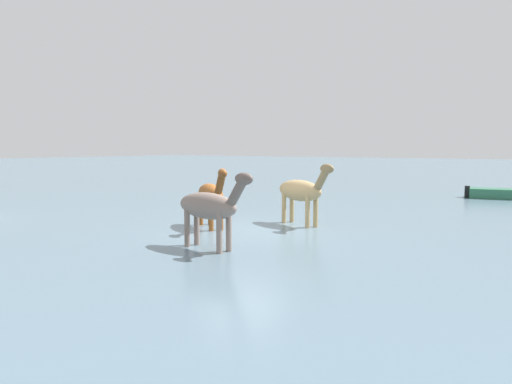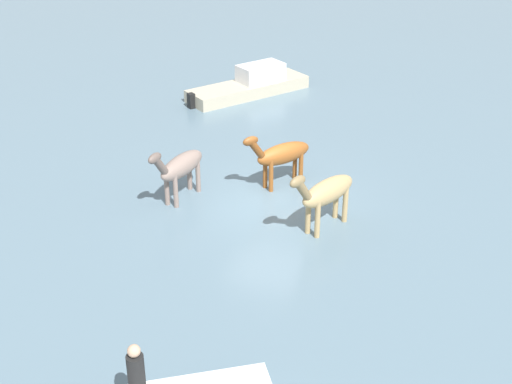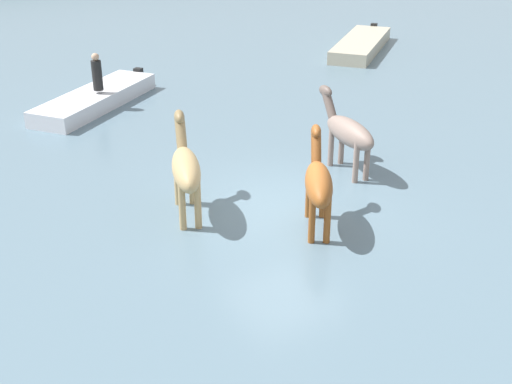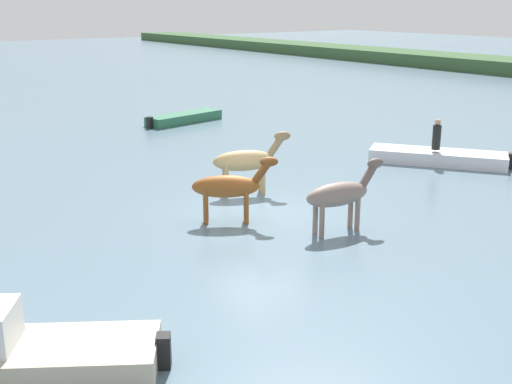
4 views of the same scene
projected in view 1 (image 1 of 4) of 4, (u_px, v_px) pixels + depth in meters
The scene contains 4 objects.
ground_plane at pixel (242, 231), 14.40m from camera, with size 192.01×192.01×0.00m, color slate.
horse_pinto_flank at pixel (301, 191), 15.34m from camera, with size 1.35×2.55×2.02m.
horse_rear_stallion at pixel (211, 195), 14.82m from camera, with size 1.67×2.25×1.91m.
horse_dark_mare at pixel (210, 206), 11.71m from camera, with size 0.82×2.51×1.94m.
Camera 1 is at (11.48, 8.42, 2.52)m, focal length 33.64 mm.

